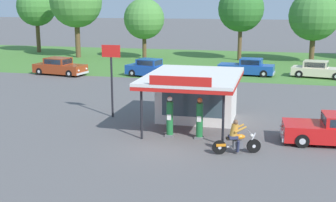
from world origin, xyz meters
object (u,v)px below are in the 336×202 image
(motorcycle_with_rider, at_px, (236,140))
(parked_car_back_row_right, at_px, (152,69))
(parked_car_back_row_left, at_px, (60,67))
(roadside_pole_sign, at_px, (111,68))
(gas_pump_nearside, at_px, (170,118))
(parked_car_back_row_far_left, at_px, (318,70))
(parked_car_back_row_centre, at_px, (247,68))
(gas_pump_offside, at_px, (200,120))

(motorcycle_with_rider, height_order, parked_car_back_row_right, parked_car_back_row_right)
(parked_car_back_row_left, distance_m, roadside_pole_sign, 17.08)
(gas_pump_nearside, height_order, parked_car_back_row_far_left, gas_pump_nearside)
(gas_pump_nearside, bearing_deg, parked_car_back_row_right, 108.28)
(gas_pump_nearside, bearing_deg, parked_car_back_row_centre, 82.95)
(gas_pump_offside, relative_size, parked_car_back_row_centre, 0.39)
(gas_pump_offside, distance_m, parked_car_back_row_left, 22.93)
(parked_car_back_row_left, bearing_deg, motorcycle_with_rider, -45.71)
(parked_car_back_row_right, relative_size, parked_car_back_row_far_left, 1.06)
(motorcycle_with_rider, height_order, parked_car_back_row_left, motorcycle_with_rider)
(motorcycle_with_rider, relative_size, roadside_pole_sign, 0.50)
(gas_pump_nearside, height_order, parked_car_back_row_centre, gas_pump_nearside)
(roadside_pole_sign, bearing_deg, parked_car_back_row_left, 127.16)
(gas_pump_offside, distance_m, parked_car_back_row_centre, 20.34)
(gas_pump_nearside, bearing_deg, parked_car_back_row_left, 131.17)
(motorcycle_with_rider, xyz_separation_m, parked_car_back_row_left, (-17.91, 18.36, 0.07))
(gas_pump_nearside, xyz_separation_m, parked_car_back_row_left, (-14.41, 16.48, -0.23))
(parked_car_back_row_centre, height_order, roadside_pole_sign, roadside_pole_sign)
(roadside_pole_sign, bearing_deg, motorcycle_with_rider, -32.33)
(parked_car_back_row_centre, xyz_separation_m, parked_car_back_row_far_left, (6.27, 0.10, -0.02))
(gas_pump_offside, xyz_separation_m, roadside_pole_sign, (-5.71, 2.99, 1.98))
(gas_pump_offside, bearing_deg, motorcycle_with_rider, -43.48)
(parked_car_back_row_centre, bearing_deg, parked_car_back_row_left, -167.24)
(gas_pump_offside, height_order, parked_car_back_row_right, gas_pump_offside)
(gas_pump_offside, bearing_deg, parked_car_back_row_right, 112.68)
(gas_pump_nearside, bearing_deg, roadside_pole_sign, 144.48)
(parked_car_back_row_centre, relative_size, roadside_pole_sign, 1.25)
(gas_pump_nearside, relative_size, roadside_pole_sign, 0.49)
(parked_car_back_row_far_left, bearing_deg, parked_car_back_row_right, -168.15)
(parked_car_back_row_right, distance_m, parked_car_back_row_left, 8.72)
(parked_car_back_row_centre, distance_m, parked_car_back_row_far_left, 6.27)
(motorcycle_with_rider, xyz_separation_m, parked_car_back_row_centre, (-0.99, 22.19, 0.04))
(gas_pump_offside, bearing_deg, parked_car_back_row_left, 134.03)
(parked_car_back_row_left, xyz_separation_m, roadside_pole_sign, (10.23, -13.49, 2.22))
(gas_pump_nearside, xyz_separation_m, parked_car_back_row_right, (-5.74, 17.37, -0.23))
(parked_car_back_row_left, relative_size, parked_car_back_row_far_left, 1.05)
(gas_pump_nearside, height_order, parked_car_back_row_left, gas_pump_nearside)
(parked_car_back_row_left, bearing_deg, roadside_pole_sign, -52.84)
(motorcycle_with_rider, bearing_deg, gas_pump_nearside, 151.80)
(gas_pump_nearside, bearing_deg, gas_pump_offside, 0.00)
(parked_car_back_row_far_left, bearing_deg, motorcycle_with_rider, -103.32)
(parked_car_back_row_far_left, bearing_deg, parked_car_back_row_left, -170.37)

